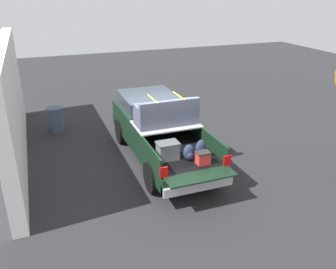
% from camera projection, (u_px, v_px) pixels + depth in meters
% --- Properties ---
extents(ground_plane, '(40.00, 40.00, 0.00)m').
position_uv_depth(ground_plane, '(161.00, 159.00, 11.58)').
color(ground_plane, '#262628').
extents(pickup_truck, '(6.05, 2.06, 2.23)m').
position_uv_depth(pickup_truck, '(157.00, 128.00, 11.52)').
color(pickup_truck, black).
rests_on(pickup_truck, ground_plane).
extents(building_facade, '(8.89, 0.36, 3.66)m').
position_uv_depth(building_facade, '(12.00, 103.00, 11.07)').
color(building_facade, white).
rests_on(building_facade, ground_plane).
extents(trash_can, '(0.60, 0.60, 0.98)m').
position_uv_depth(trash_can, '(56.00, 120.00, 13.53)').
color(trash_can, '#3F4C66').
rests_on(trash_can, ground_plane).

